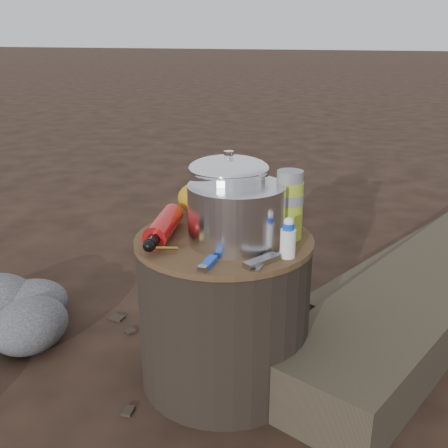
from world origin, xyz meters
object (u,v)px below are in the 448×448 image
(thermos, at_px, (289,205))
(travel_mug, at_px, (282,207))
(fuel_bottle, at_px, (164,226))
(stump, at_px, (224,310))
(camping_pot, at_px, (229,194))

(thermos, xyz_separation_m, travel_mug, (-0.03, 0.07, -0.03))
(fuel_bottle, bearing_deg, thermos, 7.93)
(stump, xyz_separation_m, travel_mug, (0.13, 0.12, 0.28))
(camping_pot, xyz_separation_m, thermos, (0.17, 0.00, -0.02))
(fuel_bottle, xyz_separation_m, thermos, (0.32, 0.09, 0.06))
(fuel_bottle, xyz_separation_m, travel_mug, (0.29, 0.16, 0.03))
(stump, bearing_deg, camping_pot, 92.53)
(camping_pot, height_order, fuel_bottle, camping_pot)
(stump, relative_size, camping_pot, 2.24)
(camping_pot, distance_m, thermos, 0.17)
(camping_pot, relative_size, travel_mug, 1.68)
(fuel_bottle, bearing_deg, stump, 6.79)
(travel_mug, bearing_deg, thermos, -65.46)
(stump, height_order, camping_pot, camping_pot)
(camping_pot, bearing_deg, travel_mug, 26.00)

